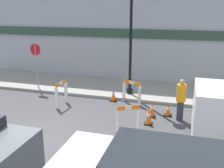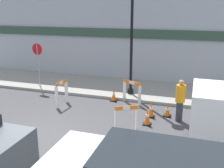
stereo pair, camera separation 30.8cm
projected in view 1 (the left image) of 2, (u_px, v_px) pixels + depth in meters
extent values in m
plane|color=#424244|center=(37.00, 141.00, 8.60)|extent=(60.00, 60.00, 0.00)
cube|color=gray|center=(99.00, 86.00, 14.27)|extent=(18.00, 3.37, 0.14)
cube|color=#A3A8B2|center=(108.00, 34.00, 15.14)|extent=(18.00, 0.12, 5.50)
cube|color=#2D4738|center=(107.00, 33.00, 15.02)|extent=(16.20, 0.10, 0.50)
cylinder|color=black|center=(130.00, 91.00, 12.89)|extent=(0.29, 0.29, 0.24)
cylinder|color=black|center=(131.00, 35.00, 12.13)|extent=(0.13, 0.13, 5.66)
cylinder|color=gray|center=(37.00, 66.00, 13.61)|extent=(0.06, 0.06, 2.27)
cylinder|color=red|center=(35.00, 49.00, 13.36)|extent=(0.60, 0.05, 0.60)
cube|color=white|center=(66.00, 93.00, 11.90)|extent=(0.14, 0.07, 0.96)
cube|color=white|center=(57.00, 98.00, 11.19)|extent=(0.14, 0.07, 0.96)
cube|color=orange|center=(61.00, 83.00, 11.39)|extent=(0.09, 0.84, 0.15)
cube|color=white|center=(61.00, 83.00, 11.39)|extent=(0.05, 0.25, 0.14)
cube|color=white|center=(118.00, 121.00, 9.12)|extent=(0.12, 0.14, 0.80)
cube|color=white|center=(138.00, 119.00, 9.27)|extent=(0.12, 0.14, 0.80)
cube|color=orange|center=(128.00, 108.00, 9.06)|extent=(0.73, 0.41, 0.15)
cube|color=white|center=(128.00, 108.00, 9.06)|extent=(0.23, 0.14, 0.14)
cube|color=white|center=(140.00, 96.00, 11.57)|extent=(0.11, 0.14, 0.90)
cube|color=white|center=(124.00, 92.00, 12.18)|extent=(0.11, 0.14, 0.90)
cube|color=orange|center=(132.00, 83.00, 11.73)|extent=(0.87, 0.46, 0.15)
cube|color=white|center=(132.00, 83.00, 11.73)|extent=(0.27, 0.16, 0.14)
cube|color=black|center=(113.00, 100.00, 12.28)|extent=(0.30, 0.30, 0.04)
cone|color=orange|center=(113.00, 94.00, 12.20)|extent=(0.23, 0.22, 0.54)
cylinder|color=white|center=(113.00, 94.00, 12.19)|extent=(0.13, 0.13, 0.08)
cube|color=black|center=(151.00, 116.00, 10.53)|extent=(0.30, 0.30, 0.04)
cone|color=orange|center=(152.00, 108.00, 10.44)|extent=(0.22, 0.22, 0.61)
cylinder|color=white|center=(152.00, 108.00, 10.43)|extent=(0.13, 0.13, 0.09)
cube|color=black|center=(168.00, 115.00, 10.61)|extent=(0.30, 0.30, 0.04)
cone|color=orange|center=(168.00, 109.00, 10.54)|extent=(0.22, 0.22, 0.46)
cylinder|color=white|center=(168.00, 109.00, 10.54)|extent=(0.13, 0.13, 0.06)
cube|color=black|center=(148.00, 124.00, 9.83)|extent=(0.30, 0.30, 0.04)
cone|color=orange|center=(149.00, 116.00, 9.73)|extent=(0.22, 0.22, 0.62)
cylinder|color=white|center=(149.00, 115.00, 9.73)|extent=(0.13, 0.13, 0.09)
cylinder|color=#33333D|center=(180.00, 111.00, 10.07)|extent=(0.28, 0.28, 0.79)
cylinder|color=orange|center=(181.00, 93.00, 9.87)|extent=(0.39, 0.39, 0.66)
sphere|color=tan|center=(182.00, 82.00, 9.75)|extent=(0.22, 0.22, 0.20)
cylinder|color=black|center=(19.00, 165.00, 6.76)|extent=(0.60, 0.18, 0.60)
cube|color=#1E2328|center=(178.00, 168.00, 4.59)|extent=(2.52, 1.53, 0.55)
cylinder|color=black|center=(220.00, 126.00, 8.98)|extent=(0.60, 0.18, 0.60)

